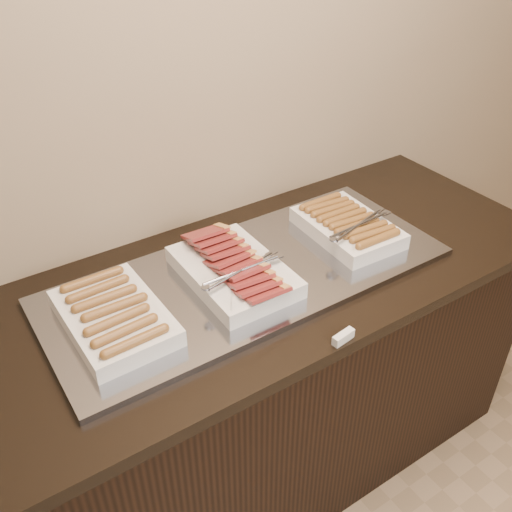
{
  "coord_description": "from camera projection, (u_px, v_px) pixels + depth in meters",
  "views": [
    {
      "loc": [
        -0.7,
        0.99,
        1.92
      ],
      "look_at": [
        0.06,
        2.13,
        0.97
      ],
      "focal_mm": 40.0,
      "sensor_mm": 36.0,
      "label": 1
    }
  ],
  "objects": [
    {
      "name": "counter",
      "position": [
        242.0,
        386.0,
        1.93
      ],
      "size": [
        2.06,
        0.76,
        0.9
      ],
      "color": "black",
      "rests_on": "ground"
    },
    {
      "name": "warming_tray",
      "position": [
        248.0,
        275.0,
        1.69
      ],
      "size": [
        1.2,
        0.5,
        0.02
      ],
      "primitive_type": "cube",
      "color": "#90939D",
      "rests_on": "counter"
    },
    {
      "name": "dish_left",
      "position": [
        114.0,
        316.0,
        1.48
      ],
      "size": [
        0.24,
        0.36,
        0.07
      ],
      "rotation": [
        0.0,
        0.0,
        0.02
      ],
      "color": "silver",
      "rests_on": "warming_tray"
    },
    {
      "name": "dish_center",
      "position": [
        234.0,
        270.0,
        1.63
      ],
      "size": [
        0.27,
        0.4,
        0.1
      ],
      "rotation": [
        0.0,
        0.0,
        -0.01
      ],
      "color": "silver",
      "rests_on": "warming_tray"
    },
    {
      "name": "dish_right",
      "position": [
        348.0,
        226.0,
        1.83
      ],
      "size": [
        0.27,
        0.35,
        0.08
      ],
      "rotation": [
        0.0,
        0.0,
        -0.04
      ],
      "color": "silver",
      "rests_on": "warming_tray"
    },
    {
      "name": "label_holder",
      "position": [
        343.0,
        337.0,
        1.46
      ],
      "size": [
        0.07,
        0.03,
        0.03
      ],
      "primitive_type": "cube",
      "rotation": [
        0.0,
        0.0,
        0.13
      ],
      "color": "silver",
      "rests_on": "counter"
    }
  ]
}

